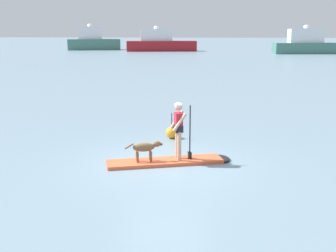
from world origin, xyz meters
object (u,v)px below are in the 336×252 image
at_px(paddleboard, 173,161).
at_px(moored_boat_port, 309,44).
at_px(person_paddler, 179,127).
at_px(moored_boat_center, 93,41).
at_px(marker_buoy, 172,132).
at_px(dog, 146,148).
at_px(moored_boat_far_port, 160,43).

distance_m(paddleboard, moored_boat_port, 63.11).
bearing_deg(person_paddler, moored_boat_center, 106.68).
relative_size(moored_boat_center, moored_boat_port, 0.85).
bearing_deg(moored_boat_center, marker_buoy, -73.00).
height_order(dog, moored_boat_far_port, moored_boat_far_port).
xyz_separation_m(paddleboard, moored_boat_port, (17.09, 60.73, 1.41)).
xyz_separation_m(person_paddler, moored_boat_far_port, (-7.89, 66.81, 0.35)).
distance_m(moored_boat_center, moored_boat_port, 39.46).
bearing_deg(marker_buoy, paddleboard, -84.76).
relative_size(paddleboard, moored_boat_port, 0.31).
bearing_deg(dog, marker_buoy, 81.20).
bearing_deg(moored_boat_far_port, person_paddler, -83.27).
bearing_deg(marker_buoy, moored_boat_far_port, 96.64).
bearing_deg(paddleboard, person_paddler, 16.55).
bearing_deg(moored_boat_center, paddleboard, -73.47).
distance_m(person_paddler, moored_boat_center, 73.94).
bearing_deg(person_paddler, marker_buoy, 98.78).
bearing_deg(paddleboard, moored_boat_center, 106.53).
height_order(dog, moored_boat_center, moored_boat_center).
relative_size(paddleboard, marker_buoy, 4.06).
relative_size(dog, marker_buoy, 1.18).
distance_m(dog, moored_boat_far_port, 67.45).
xyz_separation_m(person_paddler, marker_buoy, (-0.45, 2.91, -0.87)).
relative_size(paddleboard, person_paddler, 2.21).
xyz_separation_m(person_paddler, dog, (-0.94, -0.28, -0.58)).
height_order(person_paddler, moored_boat_far_port, moored_boat_far_port).
xyz_separation_m(moored_boat_port, marker_buoy, (-17.36, -57.77, -1.25)).
height_order(moored_boat_center, moored_boat_far_port, moored_boat_center).
xyz_separation_m(dog, marker_buoy, (0.49, 3.19, -0.29)).
relative_size(moored_boat_far_port, moored_boat_port, 1.05).
relative_size(moored_boat_center, marker_buoy, 11.23).
bearing_deg(moored_boat_port, dog, -106.33).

